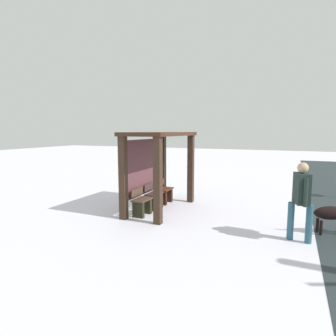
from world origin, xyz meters
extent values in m
plane|color=silver|center=(0.00, 0.00, 0.00)|extent=(60.00, 60.00, 0.00)
cube|color=#38271C|center=(-1.28, -0.52, 1.13)|extent=(0.19, 0.19, 2.26)
cube|color=#38271C|center=(1.28, -0.52, 1.13)|extent=(0.19, 0.19, 2.26)
cube|color=#38271C|center=(-1.28, 0.52, 1.13)|extent=(0.19, 0.19, 2.26)
cube|color=#38271C|center=(1.28, 0.52, 1.13)|extent=(0.19, 0.19, 2.26)
cube|color=#351F16|center=(0.00, 0.00, 2.31)|extent=(2.86, 1.33, 0.11)
cube|color=brown|center=(0.00, 0.52, 1.37)|extent=(2.38, 0.08, 1.56)
cube|color=#38271C|center=(0.00, 0.50, 0.53)|extent=(2.38, 0.06, 0.08)
cube|color=#4C362B|center=(-0.77, 0.22, 0.47)|extent=(0.67, 0.38, 0.04)
cube|color=#4C362B|center=(-0.77, 0.39, 0.67)|extent=(0.64, 0.04, 0.20)
cube|color=black|center=(-0.54, 0.22, 0.22)|extent=(0.12, 0.32, 0.45)
cube|color=black|center=(-1.01, 0.22, 0.22)|extent=(0.12, 0.32, 0.45)
cube|color=#432C2D|center=(0.00, 0.22, 0.48)|extent=(0.67, 0.40, 0.03)
cube|color=#432C2D|center=(0.00, 0.40, 0.67)|extent=(0.64, 0.04, 0.20)
cube|color=black|center=(0.24, 0.22, 0.23)|extent=(0.12, 0.34, 0.46)
cube|color=black|center=(-0.24, 0.22, 0.23)|extent=(0.12, 0.34, 0.46)
cube|color=#522918|center=(0.77, 0.22, 0.48)|extent=(0.67, 0.40, 0.04)
cube|color=#522918|center=(0.77, 0.40, 0.68)|extent=(0.64, 0.04, 0.20)
cube|color=black|center=(1.01, 0.22, 0.23)|extent=(0.12, 0.34, 0.46)
cube|color=black|center=(0.54, 0.22, 0.23)|extent=(0.12, 0.34, 0.46)
cube|color=#1E2D28|center=(-1.11, -3.86, 1.18)|extent=(0.49, 0.37, 0.67)
sphere|color=tan|center=(-1.11, -3.86, 1.63)|extent=(0.23, 0.23, 0.23)
cylinder|color=#2C576B|center=(-1.16, -4.05, 0.42)|extent=(0.17, 0.17, 0.84)
cylinder|color=#2C576B|center=(-1.07, -3.68, 0.42)|extent=(0.17, 0.17, 0.84)
cylinder|color=#1E2D28|center=(-1.37, -3.94, 1.14)|extent=(0.11, 0.11, 0.60)
cylinder|color=#1E2D28|center=(-0.86, -3.79, 1.14)|extent=(0.11, 0.11, 0.60)
ellipsoid|color=black|center=(-0.33, -4.53, 0.50)|extent=(0.55, 0.81, 0.32)
cylinder|color=black|center=(-0.49, -4.12, 0.55)|extent=(0.13, 0.22, 0.18)
cylinder|color=black|center=(-0.50, -4.34, 0.17)|extent=(0.07, 0.07, 0.34)
cylinder|color=black|center=(-0.34, -4.27, 0.17)|extent=(0.07, 0.07, 0.34)
camera|label=1|loc=(-7.85, -3.66, 2.41)|focal=30.91mm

